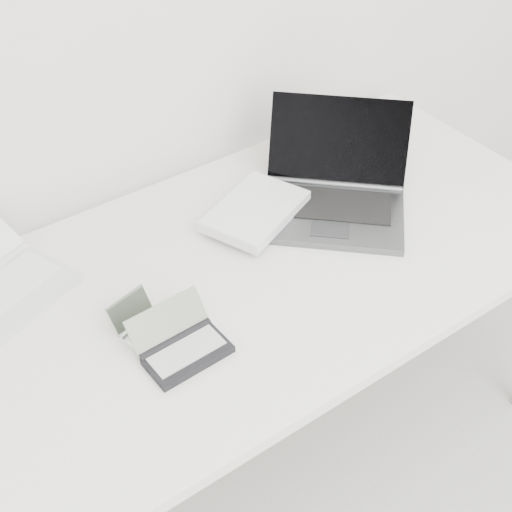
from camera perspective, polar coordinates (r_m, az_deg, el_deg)
desk at (r=1.66m, az=0.04°, el=-1.61°), size 1.60×0.80×0.73m
laptop_large at (r=1.76m, az=4.25°, el=4.59°), size 0.59×0.49×0.22m
pda_silver at (r=1.48m, az=-8.93°, el=-5.76°), size 0.12×0.13×0.07m
palmtop_charcoal at (r=1.43m, az=-5.93°, el=-7.19°), size 0.17×0.15×0.08m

